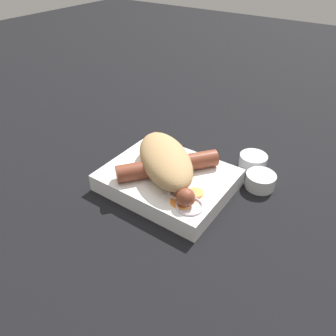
# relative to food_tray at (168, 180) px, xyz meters

# --- Properties ---
(ground_plane) EXTENTS (3.00, 3.00, 0.00)m
(ground_plane) POSITION_rel_food_tray_xyz_m (0.00, 0.00, -0.02)
(ground_plane) COLOR black
(food_tray) EXTENTS (0.21, 0.17, 0.03)m
(food_tray) POSITION_rel_food_tray_xyz_m (0.00, 0.00, 0.00)
(food_tray) COLOR white
(food_tray) RESTS_ON ground_plane
(bread_roll) EXTENTS (0.18, 0.17, 0.05)m
(bread_roll) POSITION_rel_food_tray_xyz_m (0.01, 0.00, 0.04)
(bread_roll) COLOR tan
(bread_roll) RESTS_ON food_tray
(sausage) EXTENTS (0.17, 0.16, 0.03)m
(sausage) POSITION_rel_food_tray_xyz_m (-0.00, -0.00, 0.03)
(sausage) COLOR brown
(sausage) RESTS_ON food_tray
(pickled_veggies) EXTENTS (0.07, 0.07, 0.01)m
(pickled_veggies) POSITION_rel_food_tray_xyz_m (-0.06, 0.04, 0.02)
(pickled_veggies) COLOR #F99E4C
(pickled_veggies) RESTS_ON food_tray
(condiment_cup_near) EXTENTS (0.05, 0.05, 0.03)m
(condiment_cup_near) POSITION_rel_food_tray_xyz_m (-0.13, -0.09, -0.00)
(condiment_cup_near) COLOR silver
(condiment_cup_near) RESTS_ON ground_plane
(condiment_cup_far) EXTENTS (0.05, 0.05, 0.03)m
(condiment_cup_far) POSITION_rel_food_tray_xyz_m (-0.10, -0.14, -0.00)
(condiment_cup_far) COLOR silver
(condiment_cup_far) RESTS_ON ground_plane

